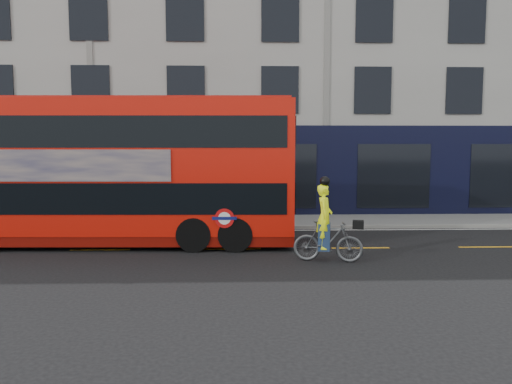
{
  "coord_description": "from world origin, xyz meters",
  "views": [
    {
      "loc": [
        -3.77,
        -13.59,
        3.24
      ],
      "look_at": [
        -3.2,
        2.73,
        1.64
      ],
      "focal_mm": 35.0,
      "sensor_mm": 36.0,
      "label": 1
    }
  ],
  "objects": [
    {
      "name": "lane_dashes",
      "position": [
        0.0,
        1.5,
        0.0
      ],
      "size": [
        58.0,
        0.12,
        0.01
      ],
      "primitive_type": null,
      "color": "orange",
      "rests_on": "ground"
    },
    {
      "name": "pavement",
      "position": [
        0.0,
        6.5,
        0.06
      ],
      "size": [
        60.0,
        3.0,
        0.12
      ],
      "primitive_type": "cube",
      "color": "slate",
      "rests_on": "ground"
    },
    {
      "name": "ground",
      "position": [
        0.0,
        0.0,
        0.0
      ],
      "size": [
        120.0,
        120.0,
        0.0
      ],
      "primitive_type": "plane",
      "color": "black",
      "rests_on": "ground"
    },
    {
      "name": "kerb",
      "position": [
        0.0,
        5.0,
        0.07
      ],
      "size": [
        60.0,
        0.12,
        0.13
      ],
      "primitive_type": "cube",
      "color": "gray",
      "rests_on": "ground"
    },
    {
      "name": "road_edge_line",
      "position": [
        0.0,
        4.7,
        0.0
      ],
      "size": [
        58.0,
        0.1,
        0.01
      ],
      "primitive_type": "cube",
      "color": "silver",
      "rests_on": "ground"
    },
    {
      "name": "cyclist",
      "position": [
        -1.36,
        -0.23,
        0.78
      ],
      "size": [
        1.97,
        0.93,
        2.35
      ],
      "rotation": [
        0.0,
        0.0,
        -0.22
      ],
      "color": "#4E5053",
      "rests_on": "ground"
    },
    {
      "name": "bus",
      "position": [
        -7.73,
        2.4,
        2.37
      ],
      "size": [
        11.54,
        2.98,
        4.62
      ],
      "rotation": [
        0.0,
        0.0,
        -0.03
      ],
      "color": "red",
      "rests_on": "ground"
    },
    {
      "name": "building_terrace",
      "position": [
        0.0,
        12.94,
        7.49
      ],
      "size": [
        50.0,
        10.07,
        15.0
      ],
      "color": "#A6A49D",
      "rests_on": "ground"
    }
  ]
}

